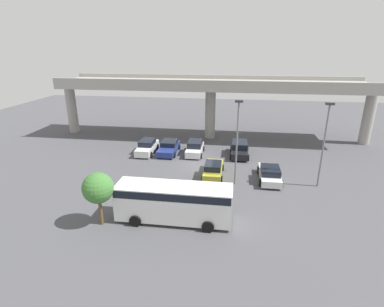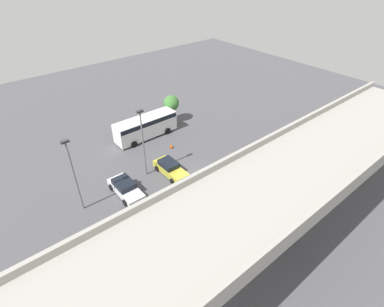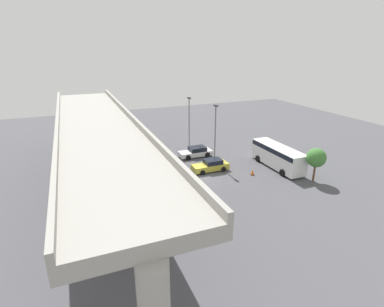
{
  "view_description": "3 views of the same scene",
  "coord_description": "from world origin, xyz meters",
  "px_view_note": "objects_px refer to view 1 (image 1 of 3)",
  "views": [
    {
      "loc": [
        3.3,
        -29.79,
        12.38
      ],
      "look_at": [
        -0.87,
        -0.61,
        1.72
      ],
      "focal_mm": 28.0,
      "sensor_mm": 36.0,
      "label": 1
    },
    {
      "loc": [
        16.57,
        19.95,
        21.07
      ],
      "look_at": [
        -0.55,
        -0.79,
        2.55
      ],
      "focal_mm": 28.0,
      "sensor_mm": 36.0,
      "label": 2
    },
    {
      "loc": [
        -30.26,
        13.5,
        15.02
      ],
      "look_at": [
        1.83,
        0.32,
        2.54
      ],
      "focal_mm": 28.0,
      "sensor_mm": 36.0,
      "label": 3
    }
  ],
  "objects_px": {
    "parked_car_0": "(147,147)",
    "parked_car_2": "(195,148)",
    "lamp_post_mid_lot": "(325,139)",
    "tree_front_left": "(98,188)",
    "parked_car_3": "(213,169)",
    "parked_car_1": "(169,147)",
    "parked_car_4": "(240,149)",
    "parked_car_5": "(270,174)",
    "traffic_cone": "(174,189)",
    "lamp_post_near_aisle": "(237,137)",
    "shuttle_bus": "(174,200)"
  },
  "relations": [
    {
      "from": "parked_car_1",
      "to": "lamp_post_near_aisle",
      "type": "distance_m",
      "value": 11.92
    },
    {
      "from": "parked_car_3",
      "to": "shuttle_bus",
      "type": "bearing_deg",
      "value": 165.17
    },
    {
      "from": "parked_car_4",
      "to": "parked_car_5",
      "type": "bearing_deg",
      "value": 23.25
    },
    {
      "from": "parked_car_0",
      "to": "lamp_post_mid_lot",
      "type": "xyz_separation_m",
      "value": [
        18.35,
        -6.81,
        3.86
      ]
    },
    {
      "from": "lamp_post_mid_lot",
      "to": "tree_front_left",
      "type": "xyz_separation_m",
      "value": [
        -17.27,
        -8.84,
        -1.69
      ]
    },
    {
      "from": "parked_car_4",
      "to": "traffic_cone",
      "type": "distance_m",
      "value": 12.07
    },
    {
      "from": "parked_car_3",
      "to": "tree_front_left",
      "type": "relative_size",
      "value": 1.16
    },
    {
      "from": "parked_car_0",
      "to": "parked_car_2",
      "type": "xyz_separation_m",
      "value": [
        5.84,
        0.3,
        0.01
      ]
    },
    {
      "from": "parked_car_2",
      "to": "parked_car_4",
      "type": "relative_size",
      "value": 0.95
    },
    {
      "from": "parked_car_5",
      "to": "shuttle_bus",
      "type": "bearing_deg",
      "value": 136.77
    },
    {
      "from": "parked_car_3",
      "to": "parked_car_5",
      "type": "relative_size",
      "value": 0.98
    },
    {
      "from": "parked_car_2",
      "to": "tree_front_left",
      "type": "xyz_separation_m",
      "value": [
        -4.76,
        -15.95,
        2.16
      ]
    },
    {
      "from": "parked_car_0",
      "to": "tree_front_left",
      "type": "bearing_deg",
      "value": 3.94
    },
    {
      "from": "parked_car_4",
      "to": "parked_car_5",
      "type": "height_order",
      "value": "parked_car_4"
    },
    {
      "from": "tree_front_left",
      "to": "traffic_cone",
      "type": "distance_m",
      "value": 7.51
    },
    {
      "from": "parked_car_2",
      "to": "lamp_post_mid_lot",
      "type": "xyz_separation_m",
      "value": [
        12.51,
        -7.12,
        3.85
      ]
    },
    {
      "from": "parked_car_4",
      "to": "shuttle_bus",
      "type": "distance_m",
      "value": 15.74
    },
    {
      "from": "parked_car_1",
      "to": "parked_car_3",
      "type": "relative_size",
      "value": 1.04
    },
    {
      "from": "parked_car_0",
      "to": "parked_car_1",
      "type": "xyz_separation_m",
      "value": [
        2.62,
        0.35,
        -0.07
      ]
    },
    {
      "from": "shuttle_bus",
      "to": "tree_front_left",
      "type": "distance_m",
      "value": 5.47
    },
    {
      "from": "parked_car_2",
      "to": "lamp_post_near_aisle",
      "type": "xyz_separation_m",
      "value": [
        4.85,
        -7.75,
        3.92
      ]
    },
    {
      "from": "parked_car_0",
      "to": "parked_car_4",
      "type": "bearing_deg",
      "value": 92.77
    },
    {
      "from": "parked_car_0",
      "to": "parked_car_2",
      "type": "distance_m",
      "value": 5.85
    },
    {
      "from": "parked_car_2",
      "to": "tree_front_left",
      "type": "relative_size",
      "value": 1.08
    },
    {
      "from": "parked_car_3",
      "to": "tree_front_left",
      "type": "xyz_separation_m",
      "value": [
        -7.44,
        -9.81,
        2.23
      ]
    },
    {
      "from": "parked_car_3",
      "to": "shuttle_bus",
      "type": "height_order",
      "value": "shuttle_bus"
    },
    {
      "from": "lamp_post_near_aisle",
      "to": "tree_front_left",
      "type": "distance_m",
      "value": 12.76
    },
    {
      "from": "parked_car_2",
      "to": "parked_car_3",
      "type": "distance_m",
      "value": 6.7
    },
    {
      "from": "lamp_post_near_aisle",
      "to": "traffic_cone",
      "type": "xyz_separation_m",
      "value": [
        -5.36,
        -2.57,
        -4.34
      ]
    },
    {
      "from": "parked_car_1",
      "to": "lamp_post_near_aisle",
      "type": "bearing_deg",
      "value": 45.98
    },
    {
      "from": "parked_car_2",
      "to": "traffic_cone",
      "type": "relative_size",
      "value": 6.22
    },
    {
      "from": "parked_car_1",
      "to": "parked_car_3",
      "type": "bearing_deg",
      "value": 43.56
    },
    {
      "from": "parked_car_2",
      "to": "tree_front_left",
      "type": "bearing_deg",
      "value": -16.62
    },
    {
      "from": "lamp_post_mid_lot",
      "to": "tree_front_left",
      "type": "height_order",
      "value": "lamp_post_mid_lot"
    },
    {
      "from": "parked_car_4",
      "to": "traffic_cone",
      "type": "bearing_deg",
      "value": -28.93
    },
    {
      "from": "parked_car_2",
      "to": "parked_car_4",
      "type": "height_order",
      "value": "parked_car_4"
    },
    {
      "from": "shuttle_bus",
      "to": "parked_car_5",
      "type": "bearing_deg",
      "value": 46.77
    },
    {
      "from": "parked_car_3",
      "to": "parked_car_5",
      "type": "bearing_deg",
      "value": -92.83
    },
    {
      "from": "parked_car_2",
      "to": "parked_car_5",
      "type": "distance_m",
      "value": 10.4
    },
    {
      "from": "parked_car_0",
      "to": "parked_car_2",
      "type": "bearing_deg",
      "value": 92.98
    },
    {
      "from": "parked_car_1",
      "to": "lamp_post_near_aisle",
      "type": "xyz_separation_m",
      "value": [
        8.07,
        -7.8,
        4.0
      ]
    },
    {
      "from": "parked_car_5",
      "to": "traffic_cone",
      "type": "bearing_deg",
      "value": 114.19
    },
    {
      "from": "parked_car_3",
      "to": "parked_car_4",
      "type": "bearing_deg",
      "value": -22.56
    },
    {
      "from": "parked_car_2",
      "to": "parked_car_3",
      "type": "height_order",
      "value": "parked_car_2"
    },
    {
      "from": "parked_car_3",
      "to": "parked_car_0",
      "type": "bearing_deg",
      "value": 55.54
    },
    {
      "from": "parked_car_4",
      "to": "shuttle_bus",
      "type": "xyz_separation_m",
      "value": [
        -4.91,
        -14.93,
        0.9
      ]
    },
    {
      "from": "parked_car_2",
      "to": "parked_car_5",
      "type": "bearing_deg",
      "value": 51.9
    },
    {
      "from": "parked_car_0",
      "to": "parked_car_4",
      "type": "relative_size",
      "value": 1.07
    },
    {
      "from": "parked_car_2",
      "to": "shuttle_bus",
      "type": "bearing_deg",
      "value": 1.61
    },
    {
      "from": "shuttle_bus",
      "to": "lamp_post_near_aisle",
      "type": "xyz_separation_m",
      "value": [
        4.44,
        6.94,
        2.99
      ]
    }
  ]
}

